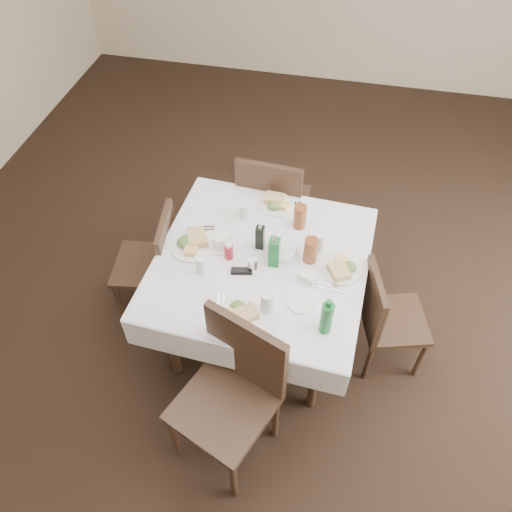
{
  "coord_description": "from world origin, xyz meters",
  "views": [
    {
      "loc": [
        0.17,
        -1.99,
        3.01
      ],
      "look_at": [
        -0.24,
        -0.08,
        0.8
      ],
      "focal_mm": 35.0,
      "sensor_mm": 36.0,
      "label": 1
    }
  ],
  "objects_px": {
    "oil_cruet_green": "(274,251)",
    "water_n": "(245,211)",
    "chair_east": "(384,315)",
    "chair_north": "(272,201)",
    "water_s": "(267,302)",
    "water_w": "(202,264)",
    "bread_basket": "(282,252)",
    "dining_table": "(261,268)",
    "chair_west": "(156,259)",
    "water_e": "(320,242)",
    "green_bottle": "(327,317)",
    "oil_cruet_dark": "(260,237)",
    "ketchup_bottle": "(229,251)",
    "coffee_mug": "(220,243)",
    "chair_south": "(234,386)"
  },
  "relations": [
    {
      "from": "water_s",
      "to": "bread_basket",
      "type": "relative_size",
      "value": 0.72
    },
    {
      "from": "dining_table",
      "to": "water_e",
      "type": "relative_size",
      "value": 9.9
    },
    {
      "from": "dining_table",
      "to": "water_w",
      "type": "height_order",
      "value": "water_w"
    },
    {
      "from": "chair_south",
      "to": "water_n",
      "type": "relative_size",
      "value": 8.85
    },
    {
      "from": "chair_north",
      "to": "coffee_mug",
      "type": "relative_size",
      "value": 7.34
    },
    {
      "from": "water_n",
      "to": "green_bottle",
      "type": "distance_m",
      "value": 0.96
    },
    {
      "from": "water_e",
      "to": "bread_basket",
      "type": "bearing_deg",
      "value": -156.08
    },
    {
      "from": "water_n",
      "to": "water_w",
      "type": "relative_size",
      "value": 0.93
    },
    {
      "from": "dining_table",
      "to": "chair_east",
      "type": "distance_m",
      "value": 0.81
    },
    {
      "from": "dining_table",
      "to": "water_s",
      "type": "distance_m",
      "value": 0.4
    },
    {
      "from": "ketchup_bottle",
      "to": "green_bottle",
      "type": "distance_m",
      "value": 0.74
    },
    {
      "from": "chair_west",
      "to": "coffee_mug",
      "type": "bearing_deg",
      "value": -5.57
    },
    {
      "from": "oil_cruet_dark",
      "to": "oil_cruet_green",
      "type": "bearing_deg",
      "value": -46.59
    },
    {
      "from": "water_e",
      "to": "ketchup_bottle",
      "type": "distance_m",
      "value": 0.55
    },
    {
      "from": "chair_west",
      "to": "oil_cruet_green",
      "type": "bearing_deg",
      "value": -7.01
    },
    {
      "from": "water_s",
      "to": "ketchup_bottle",
      "type": "bearing_deg",
      "value": 132.61
    },
    {
      "from": "dining_table",
      "to": "chair_west",
      "type": "distance_m",
      "value": 0.77
    },
    {
      "from": "chair_south",
      "to": "green_bottle",
      "type": "distance_m",
      "value": 0.61
    },
    {
      "from": "water_n",
      "to": "bread_basket",
      "type": "bearing_deg",
      "value": -43.2
    },
    {
      "from": "chair_north",
      "to": "oil_cruet_green",
      "type": "distance_m",
      "value": 0.83
    },
    {
      "from": "water_s",
      "to": "oil_cruet_dark",
      "type": "xyz_separation_m",
      "value": [
        -0.14,
        0.45,
        0.02
      ]
    },
    {
      "from": "chair_west",
      "to": "ketchup_bottle",
      "type": "bearing_deg",
      "value": -11.29
    },
    {
      "from": "chair_west",
      "to": "coffee_mug",
      "type": "height_order",
      "value": "same"
    },
    {
      "from": "ketchup_bottle",
      "to": "chair_south",
      "type": "bearing_deg",
      "value": -74.35
    },
    {
      "from": "chair_east",
      "to": "water_w",
      "type": "xyz_separation_m",
      "value": [
        -1.1,
        -0.13,
        0.35
      ]
    },
    {
      "from": "chair_south",
      "to": "coffee_mug",
      "type": "bearing_deg",
      "value": 109.13
    },
    {
      "from": "chair_east",
      "to": "water_w",
      "type": "height_order",
      "value": "water_w"
    },
    {
      "from": "chair_north",
      "to": "oil_cruet_dark",
      "type": "xyz_separation_m",
      "value": [
        0.05,
        -0.64,
        0.3
      ]
    },
    {
      "from": "oil_cruet_green",
      "to": "water_n",
      "type": "bearing_deg",
      "value": 126.66
    },
    {
      "from": "chair_east",
      "to": "coffee_mug",
      "type": "relative_size",
      "value": 6.19
    },
    {
      "from": "water_w",
      "to": "bread_basket",
      "type": "height_order",
      "value": "water_w"
    },
    {
      "from": "chair_east",
      "to": "oil_cruet_green",
      "type": "bearing_deg",
      "value": 178.49
    },
    {
      "from": "chair_south",
      "to": "bread_basket",
      "type": "height_order",
      "value": "chair_south"
    },
    {
      "from": "oil_cruet_green",
      "to": "oil_cruet_dark",
      "type": "bearing_deg",
      "value": 133.41
    },
    {
      "from": "water_e",
      "to": "oil_cruet_green",
      "type": "distance_m",
      "value": 0.3
    },
    {
      "from": "water_s",
      "to": "coffee_mug",
      "type": "distance_m",
      "value": 0.54
    },
    {
      "from": "coffee_mug",
      "to": "bread_basket",
      "type": "bearing_deg",
      "value": 2.58
    },
    {
      "from": "chair_north",
      "to": "oil_cruet_green",
      "type": "relative_size",
      "value": 3.79
    },
    {
      "from": "chair_west",
      "to": "chair_north",
      "type": "bearing_deg",
      "value": 44.46
    },
    {
      "from": "water_s",
      "to": "oil_cruet_green",
      "type": "distance_m",
      "value": 0.34
    },
    {
      "from": "chair_east",
      "to": "water_e",
      "type": "distance_m",
      "value": 0.61
    },
    {
      "from": "oil_cruet_green",
      "to": "ketchup_bottle",
      "type": "height_order",
      "value": "oil_cruet_green"
    },
    {
      "from": "water_e",
      "to": "bread_basket",
      "type": "distance_m",
      "value": 0.24
    },
    {
      "from": "dining_table",
      "to": "oil_cruet_green",
      "type": "height_order",
      "value": "oil_cruet_green"
    },
    {
      "from": "dining_table",
      "to": "chair_west",
      "type": "relative_size",
      "value": 1.54
    },
    {
      "from": "chair_east",
      "to": "ketchup_bottle",
      "type": "relative_size",
      "value": 7.18
    },
    {
      "from": "chair_north",
      "to": "water_n",
      "type": "xyz_separation_m",
      "value": [
        -0.1,
        -0.41,
        0.26
      ]
    },
    {
      "from": "chair_north",
      "to": "water_s",
      "type": "bearing_deg",
      "value": -80.53
    },
    {
      "from": "chair_south",
      "to": "oil_cruet_green",
      "type": "distance_m",
      "value": 0.79
    },
    {
      "from": "chair_east",
      "to": "chair_west",
      "type": "xyz_separation_m",
      "value": [
        -1.52,
        0.12,
        0.02
      ]
    }
  ]
}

